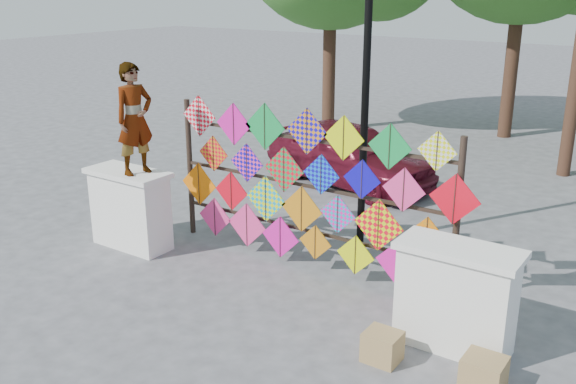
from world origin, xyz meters
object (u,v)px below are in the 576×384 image
object	(u,v)px
kite_rack	(306,189)
lamppost	(366,79)
vendor_woman	(135,119)
sedan	(349,153)

from	to	relation	value
kite_rack	lamppost	bearing A→B (deg)	78.50
vendor_woman	sedan	size ratio (longest dim) A/B	0.43
vendor_woman	sedan	world-z (taller)	vendor_woman
vendor_woman	sedan	xyz separation A→B (m)	(0.97, 4.97, -1.46)
vendor_woman	lamppost	world-z (taller)	lamppost
sedan	lamppost	size ratio (longest dim) A/B	0.88
vendor_woman	sedan	bearing A→B (deg)	-0.23
lamppost	vendor_woman	bearing A→B (deg)	-141.29
kite_rack	sedan	distance (m)	4.35
vendor_woman	lamppost	xyz separation A→B (m)	(2.75, 2.20, 0.56)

